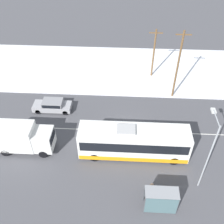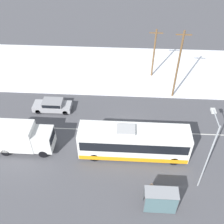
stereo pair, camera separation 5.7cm
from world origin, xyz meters
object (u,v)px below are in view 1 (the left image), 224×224
at_px(pedestrian_at_stop, 152,188).
at_px(utility_pole_snowlot, 154,53).
at_px(box_truck, 21,137).
at_px(utility_pole_roadside, 178,65).
at_px(city_bus, 134,142).
at_px(bus_shelter, 161,200).
at_px(sedan_car, 52,105).
at_px(streetlamp, 210,148).

relative_size(pedestrian_at_stop, utility_pole_snowlot, 0.23).
bearing_deg(box_truck, utility_pole_roadside, 30.97).
relative_size(city_bus, bus_shelter, 3.93).
height_order(city_bus, utility_pole_snowlot, utility_pole_snowlot).
bearing_deg(sedan_car, utility_pole_roadside, -166.49).
distance_m(bus_shelter, utility_pole_roadside, 16.85).
xyz_separation_m(bus_shelter, streetlamp, (3.84, 3.12, 3.18)).
bearing_deg(box_truck, utility_pole_snowlot, 46.08).
relative_size(bus_shelter, utility_pole_snowlot, 0.39).
xyz_separation_m(bus_shelter, utility_pole_snowlot, (0.50, 21.03, 2.08)).
bearing_deg(streetlamp, utility_pole_roadside, 93.65).
height_order(city_bus, sedan_car, city_bus).
distance_m(sedan_car, streetlamp, 19.05).
height_order(pedestrian_at_stop, streetlamp, streetlamp).
bearing_deg(pedestrian_at_stop, streetlamp, 19.55).
bearing_deg(sedan_car, streetlamp, 149.17).
distance_m(sedan_car, utility_pole_roadside, 16.07).
height_order(utility_pole_roadside, utility_pole_snowlot, utility_pole_roadside).
height_order(sedan_car, utility_pole_roadside, utility_pole_roadside).
distance_m(pedestrian_at_stop, bus_shelter, 1.79).
xyz_separation_m(streetlamp, utility_pole_snowlot, (-3.34, 17.92, -1.09)).
bearing_deg(bus_shelter, pedestrian_at_stop, 113.25).
relative_size(box_truck, bus_shelter, 2.22).
bearing_deg(city_bus, utility_pole_roadside, 62.45).
height_order(box_truck, bus_shelter, box_truck).
relative_size(sedan_car, streetlamp, 0.60).
height_order(pedestrian_at_stop, utility_pole_snowlot, utility_pole_snowlot).
relative_size(box_truck, utility_pole_roadside, 0.68).
distance_m(city_bus, utility_pole_snowlot, 15.20).
relative_size(sedan_car, bus_shelter, 1.67).
height_order(sedan_car, pedestrian_at_stop, pedestrian_at_stop).
bearing_deg(bus_shelter, sedan_car, 133.82).
bearing_deg(city_bus, utility_pole_snowlot, 79.46).
distance_m(city_bus, bus_shelter, 6.62).
relative_size(city_bus, sedan_car, 2.36).
distance_m(city_bus, streetlamp, 7.51).
height_order(box_truck, pedestrian_at_stop, box_truck).
bearing_deg(city_bus, sedan_car, 146.92).
relative_size(bus_shelter, utility_pole_roadside, 0.31).
xyz_separation_m(city_bus, pedestrian_at_stop, (1.61, -4.70, -0.75)).
bearing_deg(box_truck, city_bus, -0.14).
bearing_deg(streetlamp, city_bus, 153.04).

